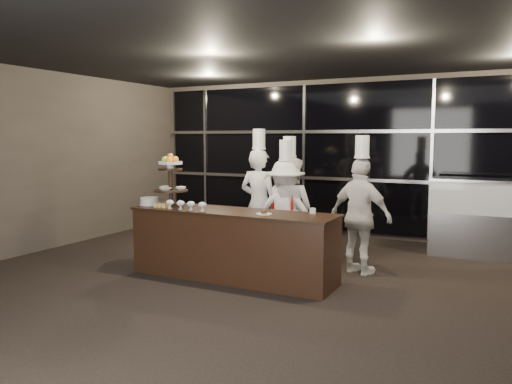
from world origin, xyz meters
The scene contains 14 objects.
room centered at (0.00, 0.00, 1.50)m, with size 10.00×10.00×10.00m.
window_wall centered at (0.00, 4.94, 1.50)m, with size 8.60×0.10×2.80m.
buffet_counter centered at (-0.83, 1.41, 0.47)m, with size 2.84×0.74×0.92m.
display_stand centered at (-1.83, 1.41, 1.34)m, with size 0.48×0.48×0.74m.
compotes centered at (-1.42, 1.19, 1.00)m, with size 0.63×0.11×0.12m.
layer_cake centered at (-2.17, 1.36, 0.97)m, with size 0.30×0.30×0.11m.
pastry_squares centered at (-1.86, 1.24, 0.95)m, with size 0.20×0.13×0.05m.
small_plate centered at (-0.31, 1.31, 0.94)m, with size 0.20×0.20×0.05m.
chef_cup centered at (0.21, 1.66, 0.96)m, with size 0.08×0.08×0.07m, color white.
display_case centered at (2.08, 4.30, 0.69)m, with size 1.56×0.68×1.24m.
chef_a centered at (-0.99, 2.52, 0.88)m, with size 0.65×0.44×2.02m.
chef_b centered at (-0.49, 2.53, 0.82)m, with size 0.87×0.72×1.91m.
chef_c centered at (-0.52, 2.45, 0.79)m, with size 1.08×0.73×1.85m.
chef_d centered at (0.63, 2.40, 0.83)m, with size 1.02×0.68×1.92m.
Camera 1 is at (2.43, -4.28, 1.88)m, focal length 35.00 mm.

